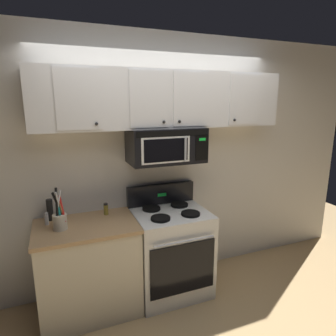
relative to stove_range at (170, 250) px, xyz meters
name	(u,v)px	position (x,y,z in m)	size (l,w,h in m)	color
ground_plane	(187,315)	(0.00, -0.42, -0.47)	(8.00, 8.00, 0.00)	tan
back_wall	(158,162)	(0.00, 0.37, 0.88)	(5.20, 0.10, 2.70)	silver
stove_range	(170,250)	(0.00, 0.00, 0.00)	(0.76, 0.69, 1.12)	white
over_range_microwave	(166,145)	(0.00, 0.12, 1.11)	(0.76, 0.43, 0.35)	black
upper_cabinets	(165,100)	(0.00, 0.15, 1.56)	(2.50, 0.36, 0.55)	silver
counter_segment	(89,268)	(-0.84, 0.01, -0.02)	(0.93, 0.65, 0.90)	beige
utensil_crock_cream	(60,218)	(-1.06, -0.02, 0.54)	(0.12, 0.12, 0.39)	beige
salt_shaker	(47,219)	(-1.17, 0.13, 0.49)	(0.04, 0.04, 0.12)	white
pepper_mill	(50,210)	(-1.14, 0.23, 0.54)	(0.06, 0.06, 0.21)	black
spice_jar	(106,209)	(-0.63, 0.18, 0.49)	(0.04, 0.04, 0.12)	olive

